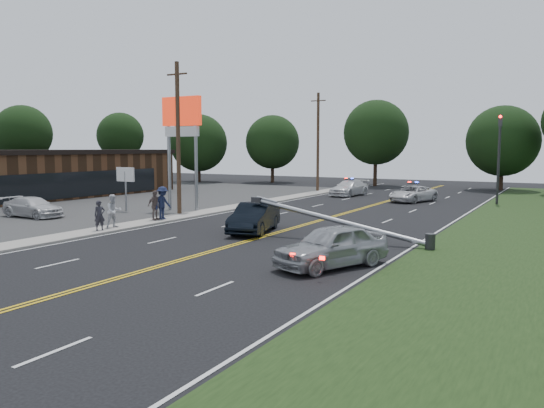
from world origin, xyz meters
The scene contains 26 objects.
ground centered at (0.00, 0.00, 0.00)m, with size 120.00×120.00×0.00m, color black.
parking_lot centered at (-20.00, 10.00, 0.01)m, with size 25.00×60.00×0.01m, color #2D2D2D.
sidewalk centered at (-8.40, 10.00, 0.06)m, with size 1.80×70.00×0.12m, color gray.
centerline_yellow centered at (0.00, 10.00, 0.01)m, with size 0.36×80.00×0.00m, color gold.
pharmacy_building centered at (-27.99, 14.00, 2.20)m, with size 8.40×30.40×4.30m.
pylon_sign centered at (-10.50, 14.00, 6.00)m, with size 3.20×0.35×8.00m.
small_sign centered at (-14.00, 12.00, 2.33)m, with size 1.60×0.14×3.10m.
traffic_signal centered at (8.30, 30.00, 4.21)m, with size 0.28×0.41×7.05m.
fallen_streetlight centered at (4.19, 8.00, 0.92)m, with size 9.36×0.44×1.91m.
utility_pole_mid centered at (-9.20, 12.00, 5.08)m, with size 1.60×0.28×10.00m.
utility_pole_far centered at (-9.20, 34.00, 5.08)m, with size 1.60×0.28×10.00m.
tree_2 centered at (-36.03, 19.85, 5.94)m, with size 5.81×5.81×8.85m.
tree_3 centered at (-35.03, 32.42, 5.96)m, with size 5.64×5.64×8.79m.
tree_4 centered at (-29.55, 40.90, 5.14)m, with size 7.52×7.52×8.91m.
tree_5 centered at (-20.62, 44.87, 5.24)m, with size 6.96×6.96×8.72m.
tree_6 centered at (-6.85, 45.18, 6.28)m, with size 7.59×7.59×10.08m.
tree_7 centered at (6.90, 45.43, 5.20)m, with size 7.43×7.43×8.92m.
crashed_sedan centered at (-1.11, 8.27, 0.78)m, with size 1.66×4.76×1.57m, color black.
waiting_sedan centered at (5.69, 2.67, 0.80)m, with size 1.88×4.68×1.59m, color #9C9FA4.
parked_car centered at (-16.80, 6.57, 0.65)m, with size 1.82×4.47×1.30m, color silver.
emergency_a centered at (1.97, 28.53, 0.66)m, with size 2.20×4.78×1.33m, color silver.
emergency_b centered at (-4.72, 31.26, 0.73)m, with size 2.04×5.01×1.45m, color silver.
bystander_a centered at (-8.15, 4.21, 0.91)m, with size 0.58×0.38×1.58m, color #242229.
bystander_b centered at (-8.28, 5.32, 1.03)m, with size 0.88×0.69×1.81m, color silver.
bystander_c centered at (-8.24, 9.25, 1.12)m, with size 1.29×0.74×2.00m, color #181F3C.
bystander_d centered at (-8.40, 8.74, 1.01)m, with size 1.05×0.44×1.79m, color #60514D.
Camera 1 is at (13.32, -15.38, 4.42)m, focal length 35.00 mm.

